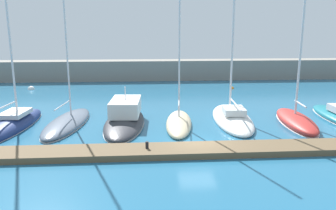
# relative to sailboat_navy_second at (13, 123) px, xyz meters

# --- Properties ---
(ground_plane) EXTENTS (120.00, 120.00, 0.00)m
(ground_plane) POSITION_rel_sailboat_navy_second_xyz_m (14.00, -5.36, -0.34)
(ground_plane) COLOR #236084
(dock_pier) EXTENTS (43.87, 2.29, 0.40)m
(dock_pier) POSITION_rel_sailboat_navy_second_xyz_m (14.00, -6.72, -0.14)
(dock_pier) COLOR brown
(dock_pier) RESTS_ON ground_plane
(breakwater_seawall) EXTENTS (108.00, 3.49, 3.02)m
(breakwater_seawall) POSITION_rel_sailboat_navy_second_xyz_m (14.00, 25.49, 1.17)
(breakwater_seawall) COLOR gray
(breakwater_seawall) RESTS_ON ground_plane
(sailboat_navy_second) EXTENTS (3.26, 9.95, 16.60)m
(sailboat_navy_second) POSITION_rel_sailboat_navy_second_xyz_m (0.00, 0.00, 0.00)
(sailboat_navy_second) COLOR navy
(sailboat_navy_second) RESTS_ON ground_plane
(sailboat_slate_third) EXTENTS (3.63, 9.69, 16.57)m
(sailboat_slate_third) POSITION_rel_sailboat_navy_second_xyz_m (4.14, 0.45, -0.07)
(sailboat_slate_third) COLOR slate
(sailboat_slate_third) RESTS_ON ground_plane
(motorboat_charcoal_fourth) EXTENTS (3.74, 9.86, 3.34)m
(motorboat_charcoal_fourth) POSITION_rel_sailboat_navy_second_xyz_m (8.85, 0.30, 0.19)
(motorboat_charcoal_fourth) COLOR #2D2D33
(motorboat_charcoal_fourth) RESTS_ON ground_plane
(sailboat_sand_fifth) EXTENTS (2.94, 8.02, 13.41)m
(sailboat_sand_fifth) POSITION_rel_sailboat_navy_second_xyz_m (13.26, -0.36, -0.08)
(sailboat_sand_fifth) COLOR beige
(sailboat_sand_fifth) RESTS_ON ground_plane
(sailboat_white_sixth) EXTENTS (3.81, 9.97, 15.65)m
(sailboat_white_sixth) POSITION_rel_sailboat_navy_second_xyz_m (17.95, 0.62, -0.03)
(sailboat_white_sixth) COLOR white
(sailboat_white_sixth) RESTS_ON ground_plane
(sailboat_red_seventh) EXTENTS (3.23, 8.20, 16.80)m
(sailboat_red_seventh) POSITION_rel_sailboat_navy_second_xyz_m (23.01, -0.65, 0.11)
(sailboat_red_seventh) COLOR #B72D28
(sailboat_red_seventh) RESTS_ON ground_plane
(mooring_buoy_orange) EXTENTS (0.58, 0.58, 0.58)m
(mooring_buoy_orange) POSITION_rel_sailboat_navy_second_xyz_m (22.07, 16.42, -0.34)
(mooring_buoy_orange) COLOR orange
(mooring_buoy_orange) RESTS_ON ground_plane
(mooring_buoy_white) EXTENTS (0.87, 0.87, 0.87)m
(mooring_buoy_white) POSITION_rel_sailboat_navy_second_xyz_m (-4.24, 17.77, -0.34)
(mooring_buoy_white) COLOR white
(mooring_buoy_white) RESTS_ON ground_plane
(dock_bollard) EXTENTS (0.20, 0.20, 0.44)m
(dock_bollard) POSITION_rel_sailboat_navy_second_xyz_m (10.59, -6.72, 0.28)
(dock_bollard) COLOR black
(dock_bollard) RESTS_ON dock_pier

